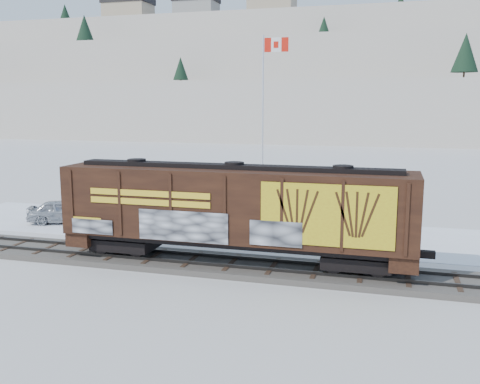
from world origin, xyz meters
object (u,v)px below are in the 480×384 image
(flagpole, at_px, (264,144))
(hopper_railcar, at_px, (234,208))
(car_white, at_px, (230,222))
(car_silver, at_px, (64,211))
(car_dark, at_px, (337,226))

(flagpole, bearing_deg, hopper_railcar, -81.79)
(car_white, bearing_deg, hopper_railcar, -176.67)
(car_silver, xyz_separation_m, car_white, (11.45, -0.30, 0.02))
(car_dark, bearing_deg, car_silver, 86.90)
(flagpole, distance_m, car_silver, 14.90)
(car_white, distance_m, car_dark, 6.20)
(car_silver, bearing_deg, hopper_railcar, -136.84)
(car_white, bearing_deg, car_dark, -96.50)
(hopper_railcar, height_order, car_silver, hopper_railcar)
(hopper_railcar, distance_m, car_silver, 15.04)
(flagpole, distance_m, car_dark, 11.12)
(hopper_railcar, height_order, flagpole, flagpole)
(car_silver, height_order, car_dark, car_silver)
(car_white, relative_size, car_dark, 0.92)
(hopper_railcar, bearing_deg, car_silver, 154.85)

